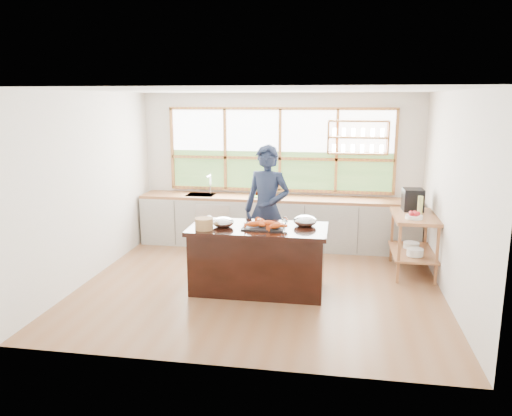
% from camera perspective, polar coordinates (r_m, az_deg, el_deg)
% --- Properties ---
extents(ground_plane, '(5.00, 5.00, 0.00)m').
position_cam_1_polar(ground_plane, '(7.19, 0.51, -8.76)').
color(ground_plane, brown).
extents(room_shell, '(5.02, 4.52, 2.71)m').
position_cam_1_polar(room_shell, '(7.26, 1.36, 5.73)').
color(room_shell, silver).
rests_on(room_shell, ground_plane).
extents(back_counter, '(4.90, 0.63, 0.90)m').
position_cam_1_polar(back_counter, '(8.89, 2.34, -1.56)').
color(back_counter, '#BAB8B0').
rests_on(back_counter, ground_plane).
extents(right_shelf_unit, '(0.62, 1.10, 0.90)m').
position_cam_1_polar(right_shelf_unit, '(7.85, 17.58, -2.87)').
color(right_shelf_unit, '#9A593A').
rests_on(right_shelf_unit, ground_plane).
extents(island, '(1.85, 0.90, 0.90)m').
position_cam_1_polar(island, '(6.85, 0.25, -5.81)').
color(island, black).
rests_on(island, ground_plane).
extents(cook, '(0.80, 0.63, 1.94)m').
position_cam_1_polar(cook, '(7.41, 1.27, -0.26)').
color(cook, '#1A233D').
rests_on(cook, ground_plane).
extents(potted_plant, '(0.17, 0.14, 0.27)m').
position_cam_1_polar(potted_plant, '(8.88, 0.07, 2.25)').
color(potted_plant, slate).
rests_on(potted_plant, back_counter).
extents(cutting_board, '(0.41, 0.32, 0.01)m').
position_cam_1_polar(cutting_board, '(8.83, 0.57, 1.37)').
color(cutting_board, '#75CC44').
rests_on(cutting_board, back_counter).
extents(espresso_machine, '(0.31, 0.33, 0.34)m').
position_cam_1_polar(espresso_machine, '(8.06, 17.49, 0.91)').
color(espresso_machine, black).
rests_on(espresso_machine, right_shelf_unit).
extents(wine_bottle, '(0.08, 0.08, 0.30)m').
position_cam_1_polar(wine_bottle, '(7.69, 18.24, 0.19)').
color(wine_bottle, '#BDC866').
rests_on(wine_bottle, right_shelf_unit).
extents(fruit_bowl, '(0.25, 0.25, 0.11)m').
position_cam_1_polar(fruit_bowl, '(7.53, 17.62, -0.85)').
color(fruit_bowl, white).
rests_on(fruit_bowl, right_shelf_unit).
extents(slate_board, '(0.55, 0.40, 0.02)m').
position_cam_1_polar(slate_board, '(6.67, 0.85, -2.22)').
color(slate_board, black).
rests_on(slate_board, island).
extents(lobster_pile, '(0.52, 0.44, 0.08)m').
position_cam_1_polar(lobster_pile, '(6.66, 1.04, -1.82)').
color(lobster_pile, '#E55518').
rests_on(lobster_pile, slate_board).
extents(mixing_bowl_left, '(0.29, 0.29, 0.14)m').
position_cam_1_polar(mixing_bowl_left, '(6.74, -3.78, -1.64)').
color(mixing_bowl_left, silver).
rests_on(mixing_bowl_left, island).
extents(mixing_bowl_right, '(0.32, 0.32, 0.15)m').
position_cam_1_polar(mixing_bowl_right, '(6.81, 5.63, -1.47)').
color(mixing_bowl_right, silver).
rests_on(mixing_bowl_right, island).
extents(wine_glass, '(0.08, 0.08, 0.22)m').
position_cam_1_polar(wine_glass, '(6.39, 3.32, -1.50)').
color(wine_glass, white).
rests_on(wine_glass, island).
extents(wicker_basket, '(0.24, 0.24, 0.15)m').
position_cam_1_polar(wicker_basket, '(6.61, -5.96, -1.82)').
color(wicker_basket, tan).
rests_on(wicker_basket, island).
extents(parchment_roll, '(0.11, 0.31, 0.08)m').
position_cam_1_polar(parchment_roll, '(6.97, -5.52, -1.39)').
color(parchment_roll, white).
rests_on(parchment_roll, island).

